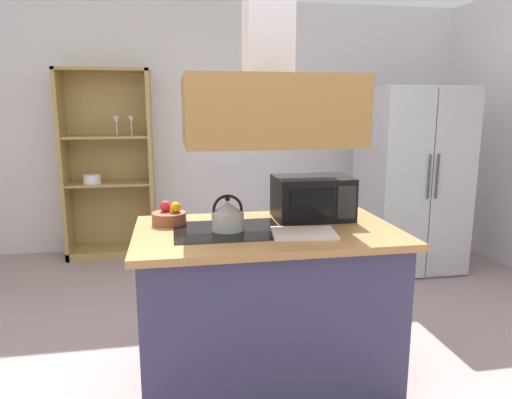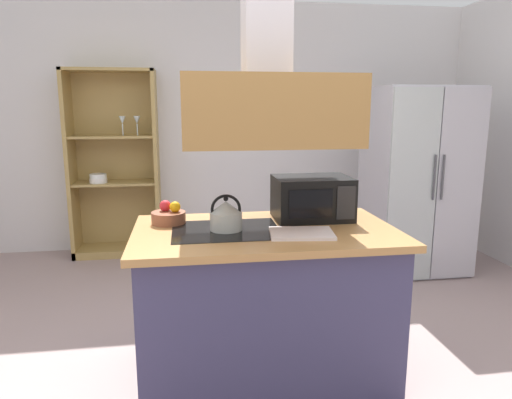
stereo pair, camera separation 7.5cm
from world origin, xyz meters
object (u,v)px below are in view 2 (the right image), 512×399
kettle (226,215)px  microwave (312,198)px  cutting_board (302,233)px  refrigerator (416,180)px  fruit_bowl (169,216)px  dish_cabinet (115,174)px

kettle → microwave: bearing=20.2°
cutting_board → microwave: (0.15, 0.36, 0.12)m
refrigerator → microwave: size_ratio=3.83×
refrigerator → fruit_bowl: bearing=-148.3°
dish_cabinet → kettle: (0.96, -2.59, 0.11)m
dish_cabinet → fruit_bowl: (0.64, -2.38, 0.07)m
cutting_board → fruit_bowl: fruit_bowl is taller
dish_cabinet → microwave: bearing=-57.7°
fruit_bowl → kettle: bearing=-33.1°
refrigerator → fruit_bowl: 2.71m
kettle → fruit_bowl: (-0.32, 0.21, -0.04)m
kettle → refrigerator: bearing=39.4°
kettle → fruit_bowl: kettle is taller
kettle → microwave: size_ratio=0.44×
refrigerator → microwave: 2.03m
kettle → dish_cabinet: bearing=110.3°
dish_cabinet → cutting_board: size_ratio=5.75×
kettle → fruit_bowl: size_ratio=1.01×
fruit_bowl → refrigerator: bearing=31.7°
cutting_board → microwave: microwave is taller
refrigerator → cutting_board: refrigerator is taller
refrigerator → dish_cabinet: bearing=162.0°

